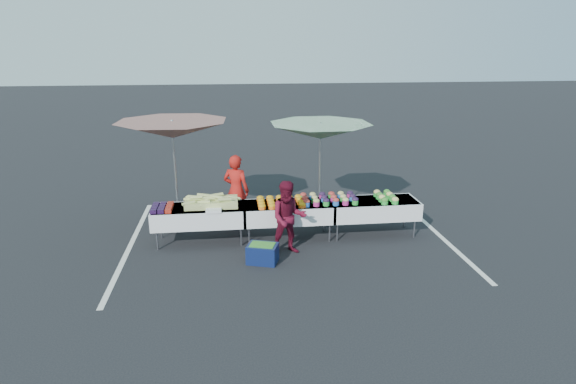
{
  "coord_description": "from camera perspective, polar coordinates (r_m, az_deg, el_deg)",
  "views": [
    {
      "loc": [
        -1.13,
        -9.26,
        3.89
      ],
      "look_at": [
        0.0,
        0.0,
        1.0
      ],
      "focal_mm": 30.0,
      "sensor_mm": 36.0,
      "label": 1
    }
  ],
  "objects": [
    {
      "name": "customer",
      "position": [
        9.14,
        0.05,
        -3.08
      ],
      "size": [
        0.7,
        0.55,
        1.44
      ],
      "primitive_type": "imported",
      "rotation": [
        0.0,
        0.0,
        -0.0
      ],
      "color": "#590D20",
      "rests_on": "ground"
    },
    {
      "name": "umbrella_right",
      "position": [
        10.4,
        3.88,
        7.11
      ],
      "size": [
        2.91,
        2.91,
        2.29
      ],
      "rotation": [
        0.0,
        0.0,
        -0.38
      ],
      "color": "black",
      "rests_on": "ground"
    },
    {
      "name": "carrot_bowls",
      "position": [
        9.8,
        -0.86,
        -1.17
      ],
      "size": [
        0.95,
        0.69,
        0.11
      ],
      "color": "orange",
      "rests_on": "table_center"
    },
    {
      "name": "corn_pile",
      "position": [
        9.8,
        -9.11,
        -1.16
      ],
      "size": [
        1.16,
        0.57,
        0.26
      ],
      "color": "tan",
      "rests_on": "table_left"
    },
    {
      "name": "bean_baskets",
      "position": [
        10.25,
        11.51,
        -0.55
      ],
      "size": [
        0.36,
        0.68,
        0.15
      ],
      "color": "green",
      "rests_on": "table_right"
    },
    {
      "name": "plastic_bags",
      "position": [
        9.49,
        -8.81,
        -2.15
      ],
      "size": [
        0.3,
        0.25,
        0.05
      ],
      "primitive_type": "cube",
      "color": "white",
      "rests_on": "table_left"
    },
    {
      "name": "vendor",
      "position": [
        10.6,
        -6.15,
        0.18
      ],
      "size": [
        0.69,
        0.59,
        1.6
      ],
      "primitive_type": "imported",
      "rotation": [
        0.0,
        0.0,
        2.72
      ],
      "color": "#B51A14",
      "rests_on": "ground"
    },
    {
      "name": "stripe_left",
      "position": [
        10.25,
        -18.15,
        -5.98
      ],
      "size": [
        0.1,
        5.0,
        0.0
      ],
      "primitive_type": "cube",
      "color": "silver",
      "rests_on": "ground"
    },
    {
      "name": "storage_bin",
      "position": [
        8.97,
        -3.04,
        -7.23
      ],
      "size": [
        0.64,
        0.55,
        0.36
      ],
      "rotation": [
        0.0,
        0.0,
        -0.32
      ],
      "color": "#0D1944",
      "rests_on": "ground"
    },
    {
      "name": "stripe_right",
      "position": [
        10.93,
        16.94,
        -4.4
      ],
      "size": [
        0.1,
        5.0,
        0.0
      ],
      "primitive_type": "cube",
      "color": "silver",
      "rests_on": "ground"
    },
    {
      "name": "berry_punnets",
      "position": [
        9.81,
        -14.68,
        -1.8
      ],
      "size": [
        0.4,
        0.54,
        0.08
      ],
      "color": "black",
      "rests_on": "table_left"
    },
    {
      "name": "table_right",
      "position": [
        10.26,
        10.04,
        -1.86
      ],
      "size": [
        1.86,
        0.81,
        0.75
      ],
      "color": "white",
      "rests_on": "ground"
    },
    {
      "name": "ground",
      "position": [
        10.11,
        0.0,
        -5.42
      ],
      "size": [
        80.0,
        80.0,
        0.0
      ],
      "primitive_type": "plane",
      "color": "black"
    },
    {
      "name": "potato_cups",
      "position": [
        9.95,
        4.87,
        -0.76
      ],
      "size": [
        1.14,
        0.58,
        0.16
      ],
      "color": "blue",
      "rests_on": "table_right"
    },
    {
      "name": "umbrella_left",
      "position": [
        10.27,
        -13.55,
        7.11
      ],
      "size": [
        2.99,
        2.99,
        2.4
      ],
      "rotation": [
        0.0,
        0.0,
        0.34
      ],
      "color": "black",
      "rests_on": "ground"
    },
    {
      "name": "table_center",
      "position": [
        9.9,
        0.0,
        -2.31
      ],
      "size": [
        1.86,
        0.81,
        0.75
      ],
      "color": "white",
      "rests_on": "ground"
    },
    {
      "name": "table_left",
      "position": [
        9.86,
        -10.46,
        -2.69
      ],
      "size": [
        1.86,
        0.81,
        0.75
      ],
      "color": "white",
      "rests_on": "ground"
    }
  ]
}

